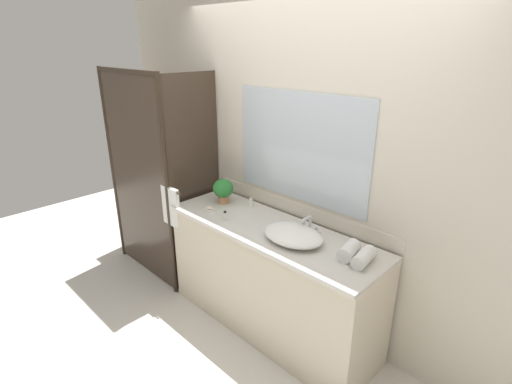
{
  "coord_description": "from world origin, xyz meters",
  "views": [
    {
      "loc": [
        1.76,
        -1.94,
        2.2
      ],
      "look_at": [
        -0.15,
        0.0,
        1.15
      ],
      "focal_mm": 27.16,
      "sensor_mm": 36.0,
      "label": 1
    }
  ],
  "objects": [
    {
      "name": "rolled_towel_near_edge",
      "position": [
        0.76,
        0.04,
        0.95
      ],
      "size": [
        0.12,
        0.22,
        0.09
      ],
      "primitive_type": "cylinder",
      "rotation": [
        1.57,
        0.0,
        0.12
      ],
      "color": "white",
      "rests_on": "vanity_cabinet"
    },
    {
      "name": "potted_plant",
      "position": [
        -0.63,
        0.08,
        1.02
      ],
      "size": [
        0.18,
        0.18,
        0.21
      ],
      "color": "#B77A51",
      "rests_on": "vanity_cabinet"
    },
    {
      "name": "amenity_bottle_body_wash",
      "position": [
        -0.34,
        -0.15,
        0.94
      ],
      "size": [
        0.03,
        0.03,
        0.08
      ],
      "color": "silver",
      "rests_on": "vanity_cabinet"
    },
    {
      "name": "sink_basin",
      "position": [
        0.25,
        -0.03,
        0.94
      ],
      "size": [
        0.46,
        0.34,
        0.09
      ],
      "primitive_type": "ellipsoid",
      "color": "white",
      "rests_on": "vanity_cabinet"
    },
    {
      "name": "ground_plane",
      "position": [
        0.0,
        0.0,
        0.0
      ],
      "size": [
        8.0,
        8.0,
        0.0
      ],
      "primitive_type": "plane",
      "color": "silver"
    },
    {
      "name": "faucet",
      "position": [
        0.25,
        0.15,
        0.94
      ],
      "size": [
        0.17,
        0.14,
        0.13
      ],
      "color": "silver",
      "rests_on": "vanity_cabinet"
    },
    {
      "name": "wall_back_with_mirror",
      "position": [
        0.0,
        0.34,
        1.3
      ],
      "size": [
        4.4,
        0.06,
        2.6
      ],
      "color": "beige",
      "rests_on": "ground_plane"
    },
    {
      "name": "shower_enclosure",
      "position": [
        -1.27,
        -0.19,
        1.02
      ],
      "size": [
        1.2,
        0.59,
        2.0
      ],
      "color": "#2D2319",
      "rests_on": "ground_plane"
    },
    {
      "name": "soap_dish",
      "position": [
        -0.58,
        -0.11,
        0.91
      ],
      "size": [
        0.1,
        0.07,
        0.04
      ],
      "color": "silver",
      "rests_on": "vanity_cabinet"
    },
    {
      "name": "rolled_towel_middle",
      "position": [
        0.65,
        0.04,
        0.95
      ],
      "size": [
        0.13,
        0.2,
        0.1
      ],
      "primitive_type": "cylinder",
      "rotation": [
        1.57,
        0.0,
        0.21
      ],
      "color": "white",
      "rests_on": "vanity_cabinet"
    },
    {
      "name": "vanity_cabinet",
      "position": [
        0.0,
        0.01,
        0.45
      ],
      "size": [
        1.8,
        0.58,
        0.9
      ],
      "color": "beige",
      "rests_on": "ground_plane"
    },
    {
      "name": "amenity_bottle_conditioner",
      "position": [
        -0.39,
        0.18,
        0.95
      ],
      "size": [
        0.03,
        0.03,
        0.1
      ],
      "color": "white",
      "rests_on": "vanity_cabinet"
    }
  ]
}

